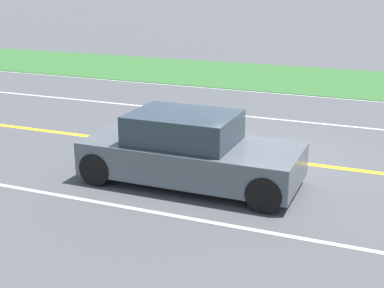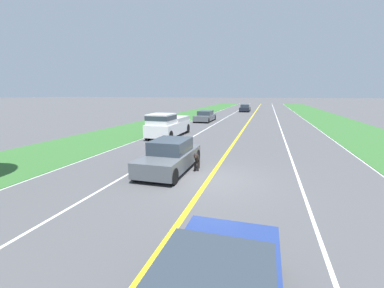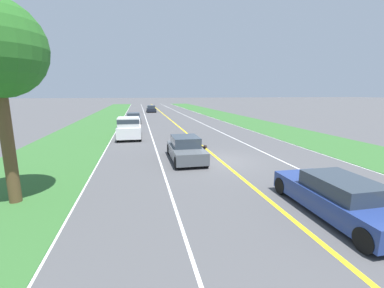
% 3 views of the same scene
% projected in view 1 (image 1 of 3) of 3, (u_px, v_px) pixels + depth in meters
% --- Properties ---
extents(ground_plane, '(400.00, 400.00, 0.00)m').
position_uv_depth(ground_plane, '(250.00, 157.00, 12.06)').
color(ground_plane, '#4C4C4F').
extents(centre_divider_line, '(0.18, 160.00, 0.01)m').
position_uv_depth(centre_divider_line, '(250.00, 157.00, 12.06)').
color(centre_divider_line, yellow).
rests_on(centre_divider_line, ground).
extents(lane_edge_line_left, '(0.14, 160.00, 0.01)m').
position_uv_depth(lane_edge_line_left, '(308.00, 96.00, 18.24)').
color(lane_edge_line_left, white).
rests_on(lane_edge_line_left, ground).
extents(lane_dash_same_dir, '(0.10, 160.00, 0.01)m').
position_uv_depth(lane_dash_same_dir, '(191.00, 219.00, 8.97)').
color(lane_dash_same_dir, white).
rests_on(lane_dash_same_dir, ground).
extents(lane_dash_oncoming, '(0.10, 160.00, 0.01)m').
position_uv_depth(lane_dash_oncoming, '(285.00, 120.00, 15.15)').
color(lane_dash_oncoming, white).
rests_on(lane_dash_oncoming, ground).
extents(grass_verge_left, '(6.00, 160.00, 0.03)m').
position_uv_depth(grass_verge_left, '(323.00, 80.00, 20.88)').
color(grass_verge_left, '#33662D').
rests_on(grass_verge_left, ground).
extents(ego_car, '(1.80, 4.20, 1.40)m').
position_uv_depth(ego_car, '(190.00, 151.00, 10.38)').
color(ego_car, '#51565B').
rests_on(ego_car, ground).
extents(dog, '(0.33, 1.13, 0.86)m').
position_uv_depth(dog, '(195.00, 138.00, 11.56)').
color(dog, black).
rests_on(dog, ground).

